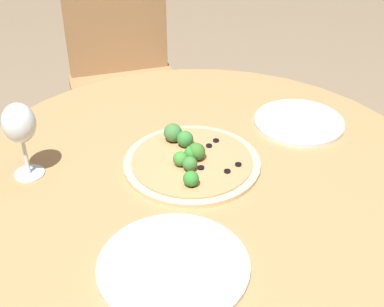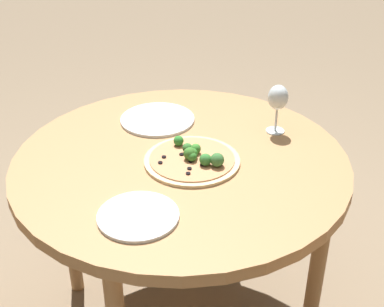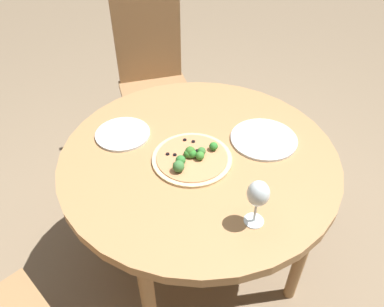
% 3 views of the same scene
% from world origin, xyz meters
% --- Properties ---
extents(dining_table, '(1.05, 1.05, 0.71)m').
position_xyz_m(dining_table, '(0.00, 0.00, 0.64)').
color(dining_table, '#A87A4C').
rests_on(dining_table, ground_plane).
extents(pizza, '(0.30, 0.30, 0.06)m').
position_xyz_m(pizza, '(-0.04, -0.02, 0.73)').
color(pizza, '#DBBC89').
rests_on(pizza, dining_table).
extents(wine_glass, '(0.07, 0.07, 0.17)m').
position_xyz_m(wine_glass, '(0.03, -0.36, 0.83)').
color(wine_glass, silver).
rests_on(wine_glass, dining_table).
extents(plate_near, '(0.22, 0.22, 0.01)m').
position_xyz_m(plate_near, '(-0.24, 0.22, 0.72)').
color(plate_near, silver).
rests_on(plate_near, dining_table).
extents(plate_far, '(0.26, 0.26, 0.01)m').
position_xyz_m(plate_far, '(0.27, -0.02, 0.72)').
color(plate_far, silver).
rests_on(plate_far, dining_table).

